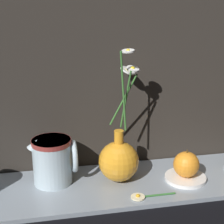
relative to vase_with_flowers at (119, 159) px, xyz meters
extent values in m
plane|color=black|center=(-0.03, -0.02, -0.07)|extent=(6.00, 6.00, 0.00)
cube|color=gray|center=(-0.03, -0.02, -0.07)|extent=(0.88, 0.24, 0.01)
sphere|color=orange|center=(0.00, 0.00, -0.01)|extent=(0.11, 0.11, 0.11)
cylinder|color=orange|center=(0.00, 0.00, 0.06)|extent=(0.03, 0.03, 0.05)
cylinder|color=#3D7A33|center=(0.01, -0.01, 0.19)|extent=(0.03, 0.02, 0.22)
cylinder|color=white|center=(0.02, -0.02, 0.30)|extent=(0.04, 0.04, 0.01)
sphere|color=yellow|center=(0.02, -0.02, 0.30)|extent=(0.01, 0.01, 0.01)
cylinder|color=#3D7A33|center=(0.02, 0.03, 0.16)|extent=(0.07, 0.04, 0.15)
cylinder|color=white|center=(0.04, 0.06, 0.23)|extent=(0.05, 0.06, 0.02)
sphere|color=yellow|center=(0.04, 0.06, 0.23)|extent=(0.01, 0.01, 0.01)
cylinder|color=#3D7A33|center=(0.02, 0.01, 0.16)|extent=(0.02, 0.05, 0.16)
cylinder|color=white|center=(0.04, 0.02, 0.25)|extent=(0.05, 0.05, 0.01)
sphere|color=yellow|center=(0.04, 0.02, 0.25)|extent=(0.01, 0.01, 0.01)
cylinder|color=silver|center=(-0.18, 0.02, 0.00)|extent=(0.10, 0.10, 0.13)
cylinder|color=maroon|center=(-0.18, 0.02, 0.06)|extent=(0.11, 0.11, 0.01)
torus|color=silver|center=(-0.12, 0.02, 0.01)|extent=(0.01, 0.09, 0.09)
cone|color=silver|center=(-0.22, 0.02, 0.05)|extent=(0.04, 0.03, 0.04)
cylinder|color=white|center=(0.18, -0.04, -0.06)|extent=(0.11, 0.11, 0.01)
sphere|color=orange|center=(0.18, -0.04, -0.02)|extent=(0.07, 0.07, 0.07)
cylinder|color=#4C3819|center=(0.18, -0.04, 0.02)|extent=(0.00, 0.00, 0.01)
cylinder|color=#336B2D|center=(0.08, -0.11, -0.06)|extent=(0.10, 0.01, 0.01)
cylinder|color=beige|center=(0.03, -0.11, -0.06)|extent=(0.04, 0.04, 0.00)
sphere|color=gold|center=(0.03, -0.11, -0.06)|extent=(0.01, 0.01, 0.01)
camera|label=1|loc=(-0.21, -0.91, 0.44)|focal=60.00mm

